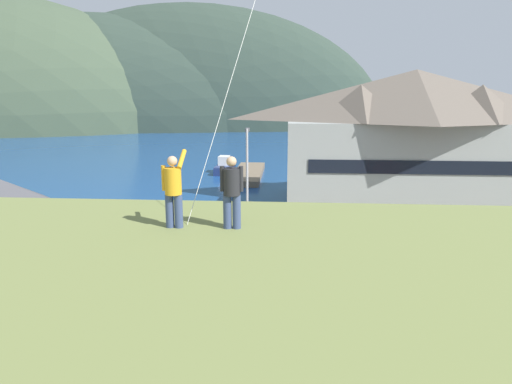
# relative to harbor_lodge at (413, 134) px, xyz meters

# --- Properties ---
(ground_plane) EXTENTS (600.00, 600.00, 0.00)m
(ground_plane) POSITION_rel_harbor_lodge_xyz_m (-11.92, -22.02, -6.34)
(ground_plane) COLOR #66604C
(parking_lot_pad) EXTENTS (40.00, 20.00, 0.10)m
(parking_lot_pad) POSITION_rel_harbor_lodge_xyz_m (-11.92, -17.02, -6.29)
(parking_lot_pad) COLOR gray
(parking_lot_pad) RESTS_ON ground
(bay_water) EXTENTS (360.00, 84.00, 0.03)m
(bay_water) POSITION_rel_harbor_lodge_xyz_m (-11.92, 37.98, -6.32)
(bay_water) COLOR navy
(bay_water) RESTS_ON ground
(far_hill_east_peak) EXTENTS (134.56, 49.64, 62.28)m
(far_hill_east_peak) POSITION_rel_harbor_lodge_xyz_m (-68.82, 89.70, -6.34)
(far_hill_east_peak) COLOR #2D3D33
(far_hill_east_peak) RESTS_ON ground
(far_hill_center_saddle) EXTENTS (114.43, 44.64, 67.57)m
(far_hill_center_saddle) POSITION_rel_harbor_lodge_xyz_m (-41.06, 92.15, -6.34)
(far_hill_center_saddle) COLOR #2D3D33
(far_hill_center_saddle) RESTS_ON ground
(harbor_lodge) EXTENTS (23.38, 10.68, 11.89)m
(harbor_lodge) POSITION_rel_harbor_lodge_xyz_m (0.00, 0.00, 0.00)
(harbor_lodge) COLOR #999E99
(harbor_lodge) RESTS_ON ground
(storage_shed_near_lot) EXTENTS (7.23, 5.91, 5.21)m
(storage_shed_near_lot) POSITION_rel_harbor_lodge_xyz_m (-27.21, -17.12, -3.63)
(storage_shed_near_lot) COLOR #474C56
(storage_shed_near_lot) RESTS_ON ground
(wharf_dock) EXTENTS (3.20, 13.16, 0.70)m
(wharf_dock) POSITION_rel_harbor_lodge_xyz_m (-15.68, 12.50, -5.99)
(wharf_dock) COLOR #70604C
(wharf_dock) RESTS_ON ground
(moored_boat_wharfside) EXTENTS (2.06, 5.71, 2.16)m
(moored_boat_wharfside) POSITION_rel_harbor_lodge_xyz_m (-18.90, 14.97, -5.61)
(moored_boat_wharfside) COLOR navy
(moored_boat_wharfside) RESTS_ON ground
(parked_car_lone_by_shed) EXTENTS (4.21, 2.07, 1.82)m
(parked_car_lone_by_shed) POSITION_rel_harbor_lodge_xyz_m (-19.67, -16.61, -5.27)
(parked_car_lone_by_shed) COLOR #B28923
(parked_car_lone_by_shed) RESTS_ON parking_lot_pad
(parked_car_front_row_red) EXTENTS (4.28, 2.21, 1.82)m
(parked_car_front_row_red) POSITION_rel_harbor_lodge_xyz_m (-12.26, -15.45, -5.27)
(parked_car_front_row_red) COLOR silver
(parked_car_front_row_red) RESTS_ON parking_lot_pad
(parked_car_corner_spot) EXTENTS (4.34, 2.33, 1.82)m
(parked_car_corner_spot) POSITION_rel_harbor_lodge_xyz_m (-8.82, -20.64, -5.27)
(parked_car_corner_spot) COLOR slate
(parked_car_corner_spot) RESTS_ON parking_lot_pad
(parked_car_back_row_left) EXTENTS (4.20, 2.06, 1.82)m
(parked_car_back_row_left) POSITION_rel_harbor_lodge_xyz_m (-19.20, -21.96, -5.27)
(parked_car_back_row_left) COLOR #9EA3A8
(parked_car_back_row_left) RESTS_ON parking_lot_pad
(parked_car_mid_row_far) EXTENTS (4.34, 2.33, 1.82)m
(parked_car_mid_row_far) POSITION_rel_harbor_lodge_xyz_m (-14.06, -20.63, -5.27)
(parked_car_mid_row_far) COLOR #B28923
(parked_car_mid_row_far) RESTS_ON parking_lot_pad
(parked_car_mid_row_near) EXTENTS (4.21, 2.08, 1.82)m
(parked_car_mid_row_near) POSITION_rel_harbor_lodge_xyz_m (-1.11, -15.47, -5.27)
(parked_car_mid_row_near) COLOR red
(parked_car_mid_row_near) RESTS_ON parking_lot_pad
(parked_car_front_row_silver) EXTENTS (4.22, 2.10, 1.82)m
(parked_car_front_row_silver) POSITION_rel_harbor_lodge_xyz_m (-24.05, -22.00, -5.27)
(parked_car_front_row_silver) COLOR navy
(parked_car_front_row_silver) RESTS_ON parking_lot_pad
(parking_light_pole) EXTENTS (0.24, 0.78, 7.60)m
(parking_light_pole) POSITION_rel_harbor_lodge_xyz_m (-13.68, -11.47, -1.89)
(parking_light_pole) COLOR #ADADB2
(parking_light_pole) RESTS_ON parking_lot_pad
(person_kite_flyer) EXTENTS (0.53, 0.65, 1.86)m
(person_kite_flyer) POSITION_rel_harbor_lodge_xyz_m (-13.68, -31.04, 1.52)
(person_kite_flyer) COLOR #384770
(person_kite_flyer) RESTS_ON grassy_hill_foreground
(person_companion) EXTENTS (0.55, 0.40, 1.74)m
(person_companion) POSITION_rel_harbor_lodge_xyz_m (-12.28, -31.02, 1.50)
(person_companion) COLOR #384770
(person_companion) RESTS_ON grassy_hill_foreground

